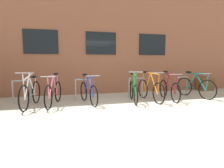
{
  "coord_description": "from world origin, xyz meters",
  "views": [
    {
      "loc": [
        -1.51,
        -4.49,
        1.33
      ],
      "look_at": [
        0.07,
        1.6,
        0.59
      ],
      "focal_mm": 28.92,
      "sensor_mm": 36.0,
      "label": 1
    }
  ],
  "objects_px": {
    "bicycle_pink": "(54,93)",
    "bicycle_white": "(31,94)",
    "bicycle_blue": "(88,92)",
    "planter_box": "(205,84)",
    "bicycle_green": "(133,91)",
    "bicycle_orange": "(150,90)",
    "bicycle_maroon": "(169,89)",
    "bicycle_teal": "(195,87)"
  },
  "relations": [
    {
      "from": "bicycle_maroon",
      "to": "bicycle_pink",
      "type": "distance_m",
      "value": 4.02
    },
    {
      "from": "bicycle_orange",
      "to": "bicycle_blue",
      "type": "height_order",
      "value": "bicycle_orange"
    },
    {
      "from": "bicycle_teal",
      "to": "bicycle_pink",
      "type": "distance_m",
      "value": 5.28
    },
    {
      "from": "bicycle_green",
      "to": "bicycle_blue",
      "type": "distance_m",
      "value": 1.55
    },
    {
      "from": "planter_box",
      "to": "bicycle_maroon",
      "type": "bearing_deg",
      "value": -152.12
    },
    {
      "from": "bicycle_maroon",
      "to": "planter_box",
      "type": "distance_m",
      "value": 3.38
    },
    {
      "from": "bicycle_pink",
      "to": "bicycle_white",
      "type": "relative_size",
      "value": 0.97
    },
    {
      "from": "bicycle_pink",
      "to": "planter_box",
      "type": "relative_size",
      "value": 2.52
    },
    {
      "from": "bicycle_green",
      "to": "bicycle_blue",
      "type": "xyz_separation_m",
      "value": [
        -1.54,
        0.14,
        -0.01
      ]
    },
    {
      "from": "bicycle_teal",
      "to": "bicycle_pink",
      "type": "height_order",
      "value": "bicycle_pink"
    },
    {
      "from": "bicycle_teal",
      "to": "bicycle_blue",
      "type": "xyz_separation_m",
      "value": [
        -4.19,
        -0.05,
        -0.02
      ]
    },
    {
      "from": "bicycle_blue",
      "to": "planter_box",
      "type": "bearing_deg",
      "value": 13.74
    },
    {
      "from": "bicycle_blue",
      "to": "planter_box",
      "type": "distance_m",
      "value": 6.08
    },
    {
      "from": "bicycle_teal",
      "to": "bicycle_orange",
      "type": "bearing_deg",
      "value": -175.03
    },
    {
      "from": "bicycle_orange",
      "to": "bicycle_maroon",
      "type": "xyz_separation_m",
      "value": [
        0.75,
        -0.01,
        -0.01
      ]
    },
    {
      "from": "bicycle_orange",
      "to": "bicycle_green",
      "type": "bearing_deg",
      "value": -178.68
    },
    {
      "from": "bicycle_maroon",
      "to": "bicycle_pink",
      "type": "relative_size",
      "value": 0.99
    },
    {
      "from": "bicycle_orange",
      "to": "bicycle_blue",
      "type": "xyz_separation_m",
      "value": [
        -2.17,
        0.13,
        -0.02
      ]
    },
    {
      "from": "bicycle_orange",
      "to": "bicycle_white",
      "type": "xyz_separation_m",
      "value": [
        -3.94,
        0.11,
        0.01
      ]
    },
    {
      "from": "bicycle_maroon",
      "to": "bicycle_white",
      "type": "bearing_deg",
      "value": 178.57
    },
    {
      "from": "bicycle_pink",
      "to": "planter_box",
      "type": "bearing_deg",
      "value": 11.42
    },
    {
      "from": "bicycle_pink",
      "to": "bicycle_white",
      "type": "bearing_deg",
      "value": -176.01
    },
    {
      "from": "bicycle_teal",
      "to": "bicycle_blue",
      "type": "height_order",
      "value": "bicycle_teal"
    },
    {
      "from": "bicycle_pink",
      "to": "planter_box",
      "type": "distance_m",
      "value": 7.14
    },
    {
      "from": "bicycle_white",
      "to": "planter_box",
      "type": "bearing_deg",
      "value": 10.79
    },
    {
      "from": "bicycle_pink",
      "to": "planter_box",
      "type": "xyz_separation_m",
      "value": [
        7.0,
        1.41,
        -0.09
      ]
    },
    {
      "from": "bicycle_teal",
      "to": "bicycle_white",
      "type": "xyz_separation_m",
      "value": [
        -5.95,
        -0.06,
        0.0
      ]
    },
    {
      "from": "bicycle_teal",
      "to": "planter_box",
      "type": "bearing_deg",
      "value": 39.09
    },
    {
      "from": "bicycle_teal",
      "to": "bicycle_green",
      "type": "bearing_deg",
      "value": -175.91
    },
    {
      "from": "bicycle_green",
      "to": "bicycle_blue",
      "type": "bearing_deg",
      "value": 174.7
    },
    {
      "from": "bicycle_green",
      "to": "planter_box",
      "type": "height_order",
      "value": "bicycle_green"
    },
    {
      "from": "bicycle_green",
      "to": "bicycle_white",
      "type": "height_order",
      "value": "bicycle_white"
    },
    {
      "from": "planter_box",
      "to": "bicycle_teal",
      "type": "bearing_deg",
      "value": -140.91
    },
    {
      "from": "bicycle_pink",
      "to": "bicycle_green",
      "type": "xyz_separation_m",
      "value": [
        2.64,
        -0.17,
        -0.01
      ]
    },
    {
      "from": "bicycle_orange",
      "to": "bicycle_pink",
      "type": "xyz_separation_m",
      "value": [
        -3.27,
        0.16,
        -0.0
      ]
    },
    {
      "from": "bicycle_orange",
      "to": "bicycle_green",
      "type": "distance_m",
      "value": 0.63
    },
    {
      "from": "bicycle_blue",
      "to": "planter_box",
      "type": "relative_size",
      "value": 2.41
    },
    {
      "from": "bicycle_blue",
      "to": "bicycle_pink",
      "type": "bearing_deg",
      "value": 178.45
    },
    {
      "from": "bicycle_green",
      "to": "bicycle_white",
      "type": "xyz_separation_m",
      "value": [
        -3.3,
        0.13,
        0.02
      ]
    },
    {
      "from": "bicycle_orange",
      "to": "bicycle_white",
      "type": "distance_m",
      "value": 3.94
    },
    {
      "from": "bicycle_pink",
      "to": "bicycle_blue",
      "type": "relative_size",
      "value": 1.05
    },
    {
      "from": "bicycle_teal",
      "to": "bicycle_maroon",
      "type": "height_order",
      "value": "bicycle_maroon"
    }
  ]
}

